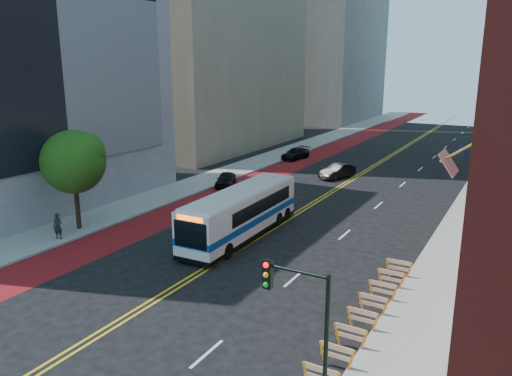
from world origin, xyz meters
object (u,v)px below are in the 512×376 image
object	(u,v)px
car_a	(226,179)
car_c	(296,154)
traffic_signal	(300,313)
pedestrian	(58,226)
street_tree	(74,160)
transit_bus	(242,212)
car_b	(338,171)

from	to	relation	value
car_a	car_c	world-z (taller)	car_c
traffic_signal	car_c	distance (m)	44.36
pedestrian	car_c	bearing A→B (deg)	70.51
street_tree	transit_bus	xyz separation A→B (m)	(10.24, 4.42, -3.27)
street_tree	car_a	bearing A→B (deg)	82.76
transit_bus	car_c	bearing A→B (deg)	106.26
street_tree	traffic_signal	size ratio (longest dim) A/B	1.32
traffic_signal	car_b	xyz separation A→B (m)	(-10.91, 33.13, -3.03)
traffic_signal	car_c	bearing A→B (deg)	115.02
car_a	car_b	size ratio (longest dim) A/B	0.89
car_b	street_tree	bearing A→B (deg)	-95.41
car_a	car_c	bearing A→B (deg)	68.45
car_b	car_c	world-z (taller)	car_b
transit_bus	car_a	world-z (taller)	transit_bus
traffic_signal	pedestrian	xyz separation A→B (m)	(-20.18, 7.39, -2.72)
car_b	pedestrian	bearing A→B (deg)	-92.75
car_c	pedestrian	size ratio (longest dim) A/B	2.60
street_tree	car_c	size ratio (longest dim) A/B	1.51
pedestrian	traffic_signal	bearing A→B (deg)	-37.03
car_a	car_b	xyz separation A→B (m)	(7.80, 8.27, 0.06)
street_tree	car_a	size ratio (longest dim) A/B	1.79
traffic_signal	transit_bus	distance (m)	17.55
car_a	street_tree	bearing A→B (deg)	-118.79
transit_bus	car_c	xyz separation A→B (m)	(-8.30, 26.13, -1.00)
transit_bus	car_b	distance (m)	19.19
car_c	pedestrian	xyz separation A→B (m)	(-1.46, -32.72, 0.36)
street_tree	car_c	world-z (taller)	street_tree
street_tree	car_a	xyz separation A→B (m)	(1.94, 15.30, -4.27)
transit_bus	car_a	bearing A→B (deg)	125.95
street_tree	pedestrian	distance (m)	4.50
car_b	car_c	xyz separation A→B (m)	(-7.80, 6.97, -0.05)
traffic_signal	car_b	distance (m)	35.01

